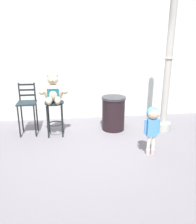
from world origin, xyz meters
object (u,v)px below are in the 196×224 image
(bar_stool_with_teddy, at_px, (55,111))
(lamppost, at_px, (167,82))
(child_walking, at_px, (152,121))
(bar_chair_empty, at_px, (27,106))
(teddy_bear, at_px, (53,92))
(trash_bin, at_px, (113,113))

(bar_stool_with_teddy, distance_m, lamppost, 2.57)
(lamppost, bearing_deg, child_walking, -122.30)
(child_walking, distance_m, bar_chair_empty, 2.72)
(teddy_bear, distance_m, bar_chair_empty, 0.71)
(bar_stool_with_teddy, height_order, child_walking, child_walking)
(teddy_bear, relative_size, child_walking, 0.68)
(child_walking, bearing_deg, bar_chair_empty, -58.96)
(bar_stool_with_teddy, relative_size, trash_bin, 0.97)
(bar_stool_with_teddy, xyz_separation_m, bar_chair_empty, (-0.60, 0.15, 0.11))
(lamppost, distance_m, bar_chair_empty, 3.15)
(trash_bin, bearing_deg, lamppost, -9.41)
(bar_stool_with_teddy, xyz_separation_m, teddy_bear, (-0.00, -0.03, 0.44))
(bar_stool_with_teddy, height_order, bar_chair_empty, bar_chair_empty)
(trash_bin, height_order, bar_chair_empty, bar_chair_empty)
(teddy_bear, height_order, bar_chair_empty, teddy_bear)
(bar_chair_empty, bearing_deg, trash_bin, 0.56)
(trash_bin, bearing_deg, bar_chair_empty, -179.44)
(bar_stool_with_teddy, xyz_separation_m, lamppost, (2.50, -0.02, 0.59))
(bar_stool_with_teddy, xyz_separation_m, trash_bin, (1.34, 0.17, -0.15))
(child_walking, xyz_separation_m, bar_chair_empty, (-2.39, 1.30, -0.01))
(bar_stool_with_teddy, relative_size, lamppost, 0.27)
(bar_chair_empty, bearing_deg, bar_stool_with_teddy, -13.92)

